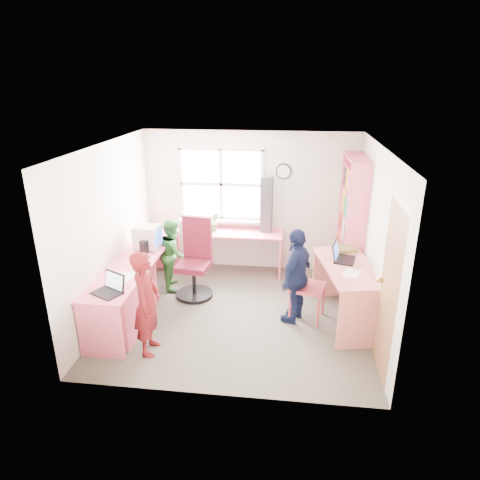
% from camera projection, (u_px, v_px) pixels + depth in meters
% --- Properties ---
extents(room, '(3.64, 3.44, 2.44)m').
position_uv_depth(room, '(239.00, 233.00, 5.84)').
color(room, '#484138').
rests_on(room, ground).
extents(l_desk, '(2.38, 2.95, 0.75)m').
position_uv_depth(l_desk, '(142.00, 290.00, 5.90)').
color(l_desk, '#FF6580').
rests_on(l_desk, ground).
extents(right_desk, '(0.91, 1.53, 0.83)m').
position_uv_depth(right_desk, '(347.00, 281.00, 5.83)').
color(right_desk, '#F28379').
rests_on(right_desk, ground).
extents(bookshelf, '(0.30, 1.02, 2.10)m').
position_uv_depth(bookshelf, '(351.00, 226.00, 6.74)').
color(bookshelf, '#FF6580').
rests_on(bookshelf, ground).
extents(swivel_chair, '(0.64, 0.64, 1.23)m').
position_uv_depth(swivel_chair, '(195.00, 263.00, 6.58)').
color(swivel_chair, black).
rests_on(swivel_chair, ground).
extents(wooden_chair, '(0.55, 0.55, 1.04)m').
position_uv_depth(wooden_chair, '(303.00, 282.00, 5.90)').
color(wooden_chair, '#C5414B').
rests_on(wooden_chair, ground).
extents(crt_monitor, '(0.39, 0.35, 0.36)m').
position_uv_depth(crt_monitor, '(148.00, 237.00, 6.49)').
color(crt_monitor, silver).
rests_on(crt_monitor, l_desk).
extents(laptop_left, '(0.44, 0.41, 0.24)m').
position_uv_depth(laptop_left, '(110.00, 288.00, 5.20)').
color(laptop_left, black).
rests_on(laptop_left, l_desk).
extents(laptop_right, '(0.37, 0.42, 0.25)m').
position_uv_depth(laptop_right, '(341.00, 256.00, 5.92)').
color(laptop_right, black).
rests_on(laptop_right, right_desk).
extents(speaker_a, '(0.12, 0.12, 0.19)m').
position_uv_depth(speaker_a, '(144.00, 247.00, 6.34)').
color(speaker_a, black).
rests_on(speaker_a, l_desk).
extents(speaker_b, '(0.11, 0.11, 0.17)m').
position_uv_depth(speaker_b, '(150.00, 237.00, 6.77)').
color(speaker_b, black).
rests_on(speaker_b, l_desk).
extents(cd_tower, '(0.20, 0.18, 0.94)m').
position_uv_depth(cd_tower, '(267.00, 204.00, 7.12)').
color(cd_tower, black).
rests_on(cd_tower, l_desk).
extents(game_box, '(0.35, 0.35, 0.06)m').
position_uv_depth(game_box, '(345.00, 248.00, 6.26)').
color(game_box, red).
rests_on(game_box, right_desk).
extents(paper_a, '(0.27, 0.34, 0.00)m').
position_uv_depth(paper_a, '(125.00, 277.00, 5.60)').
color(paper_a, white).
rests_on(paper_a, l_desk).
extents(paper_b, '(0.30, 0.34, 0.00)m').
position_uv_depth(paper_b, '(352.00, 273.00, 5.53)').
color(paper_b, white).
rests_on(paper_b, right_desk).
extents(potted_plant, '(0.22, 0.19, 0.32)m').
position_uv_depth(potted_plant, '(214.00, 222.00, 7.22)').
color(potted_plant, '#2D6C2B').
rests_on(potted_plant, l_desk).
extents(person_red, '(0.35, 0.51, 1.33)m').
position_uv_depth(person_red, '(147.00, 303.00, 5.13)').
color(person_red, maroon).
rests_on(person_red, ground).
extents(person_green, '(0.56, 0.65, 1.15)m').
position_uv_depth(person_green, '(174.00, 254.00, 6.80)').
color(person_green, '#33772F').
rests_on(person_green, ground).
extents(person_navy, '(0.63, 0.86, 1.35)m').
position_uv_depth(person_navy, '(296.00, 276.00, 5.80)').
color(person_navy, '#131B3C').
rests_on(person_navy, ground).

